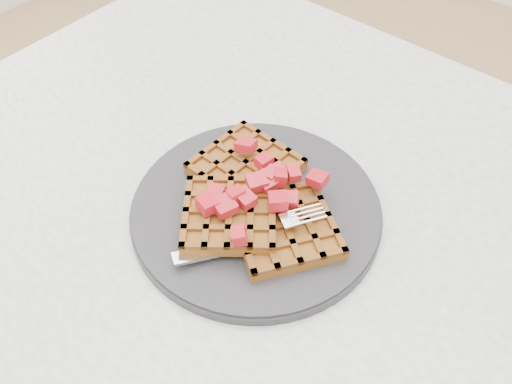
% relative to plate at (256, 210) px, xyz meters
% --- Properties ---
extents(table, '(1.20, 0.80, 0.75)m').
position_rel_plate_xyz_m(table, '(0.10, 0.03, -0.12)').
color(table, silver).
rests_on(table, ground).
extents(plate, '(0.29, 0.29, 0.02)m').
position_rel_plate_xyz_m(plate, '(0.00, 0.00, 0.00)').
color(plate, '#232325').
rests_on(plate, table).
extents(waffles, '(0.22, 0.20, 0.03)m').
position_rel_plate_xyz_m(waffles, '(0.00, -0.00, 0.02)').
color(waffles, brown).
rests_on(waffles, plate).
extents(strawberry_pile, '(0.15, 0.15, 0.02)m').
position_rel_plate_xyz_m(strawberry_pile, '(0.00, -0.00, 0.05)').
color(strawberry_pile, maroon).
rests_on(strawberry_pile, waffles).
extents(fork, '(0.11, 0.17, 0.02)m').
position_rel_plate_xyz_m(fork, '(0.04, -0.04, 0.02)').
color(fork, silver).
rests_on(fork, plate).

